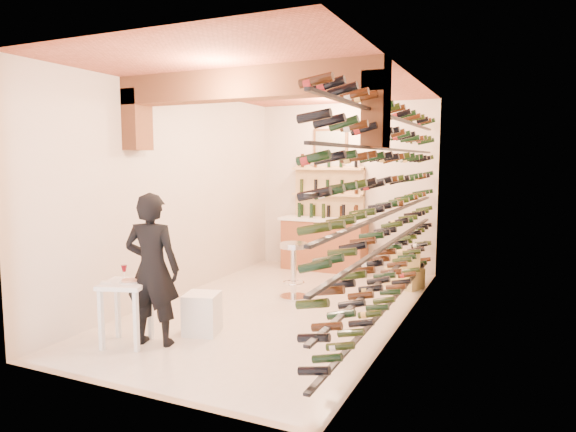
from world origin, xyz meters
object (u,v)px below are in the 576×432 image
(wine_rack, at_px, (387,205))
(chrome_barstool, at_px, (294,266))
(person, at_px, (152,269))
(white_stool, at_px, (202,313))
(tasting_table, at_px, (126,293))
(crate_lower, at_px, (404,278))
(back_counter, at_px, (324,243))

(wine_rack, xyz_separation_m, chrome_barstool, (-1.55, 0.55, -1.05))
(person, distance_m, chrome_barstool, 2.58)
(white_stool, distance_m, chrome_barstool, 1.97)
(tasting_table, xyz_separation_m, chrome_barstool, (0.96, 2.59, -0.10))
(wine_rack, relative_size, crate_lower, 10.29)
(back_counter, height_order, chrome_barstool, back_counter)
(wine_rack, bearing_deg, chrome_barstool, 160.55)
(chrome_barstool, distance_m, crate_lower, 2.00)
(person, bearing_deg, crate_lower, -132.72)
(chrome_barstool, bearing_deg, tasting_table, -110.30)
(tasting_table, relative_size, person, 0.51)
(wine_rack, xyz_separation_m, white_stool, (-1.93, -1.37, -1.30))
(wine_rack, xyz_separation_m, back_counter, (-1.83, 2.65, -1.02))
(back_counter, bearing_deg, wine_rack, -55.34)
(white_stool, xyz_separation_m, chrome_barstool, (0.38, 1.92, 0.25))
(tasting_table, height_order, chrome_barstool, tasting_table)
(tasting_table, bearing_deg, wine_rack, 21.69)
(tasting_table, relative_size, chrome_barstool, 1.03)
(white_stool, distance_m, person, 0.88)
(back_counter, xyz_separation_m, person, (-0.40, -4.56, 0.35))
(tasting_table, bearing_deg, person, 9.12)
(person, bearing_deg, back_counter, -108.93)
(wine_rack, relative_size, person, 3.24)
(tasting_table, relative_size, crate_lower, 1.60)
(white_stool, bearing_deg, crate_lower, 61.33)
(white_stool, height_order, person, person)
(wine_rack, relative_size, back_counter, 3.35)
(person, bearing_deg, wine_rack, -153.38)
(back_counter, bearing_deg, tasting_table, -98.19)
(wine_rack, distance_m, crate_lower, 2.36)
(wine_rack, bearing_deg, person, -139.49)
(wine_rack, distance_m, tasting_table, 3.37)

